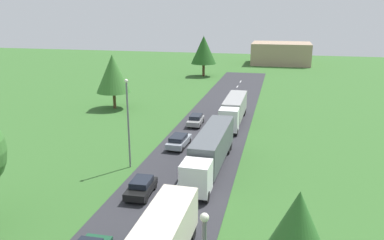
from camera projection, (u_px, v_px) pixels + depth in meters
The scene contains 11 objects.
road at pixel (169, 198), 32.39m from camera, with size 10.00×140.00×0.06m, color #2B2B30.
lane_marking_centre at pixel (155, 221), 28.77m from camera, with size 0.16×122.31×0.01m.
truck_second at pixel (211, 149), 37.70m from camera, with size 2.72×14.49×3.77m.
truck_third at pixel (234, 109), 53.58m from camera, with size 2.51×12.52×3.50m.
car_third at pixel (141, 187), 32.73m from camera, with size 2.00×3.98×1.42m.
car_fourth at pixel (179, 141), 44.32m from camera, with size 2.08×4.64×1.45m.
car_fifth at pixel (196, 120), 52.82m from camera, with size 1.91×4.19×1.45m.
lamppost_second at pixel (128, 120), 37.58m from camera, with size 0.36×0.36×9.12m.
tree_oak at pixel (113, 74), 60.89m from camera, with size 5.53×5.53×8.79m.
tree_birch at pixel (204, 50), 91.44m from camera, with size 6.08×6.08×9.74m.
distant_building at pixel (281, 53), 113.90m from camera, with size 17.02×13.53×6.30m, color #9E846B.
Camera 1 is at (8.57, -3.56, 15.42)m, focal length 35.53 mm.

